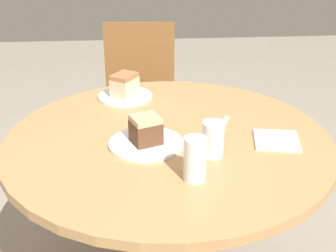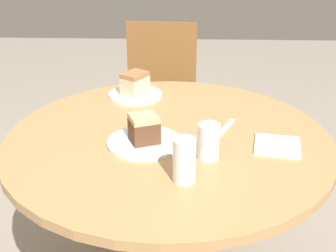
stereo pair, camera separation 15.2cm
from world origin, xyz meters
The scene contains 11 objects.
table centered at (0.00, 0.00, 0.56)m, with size 1.08×1.08×0.73m.
chair centered at (-0.08, 0.95, 0.45)m, with size 0.43×0.48×0.86m.
plate_near centered at (-0.07, -0.05, 0.74)m, with size 0.24×0.24×0.01m.
plate_far centered at (-0.14, 0.36, 0.74)m, with size 0.21×0.21×0.01m.
cake_slice_near centered at (-0.07, -0.05, 0.78)m, with size 0.11×0.11×0.09m.
cake_slice_far centered at (-0.14, 0.36, 0.78)m, with size 0.12×0.13×0.09m.
glass_lemonade centered at (0.13, -0.13, 0.78)m, with size 0.07×0.07×0.11m.
glass_water centered at (0.05, -0.27, 0.79)m, with size 0.06×0.06×0.13m.
napkin_stack centered at (0.35, -0.06, 0.73)m, with size 0.16×0.16×0.01m.
fork centered at (0.07, -0.09, 0.73)m, with size 0.03×0.18×0.00m.
spoon centered at (0.20, 0.07, 0.73)m, with size 0.07×0.14×0.00m.
Camera 2 is at (0.05, -1.38, 1.42)m, focal length 50.00 mm.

